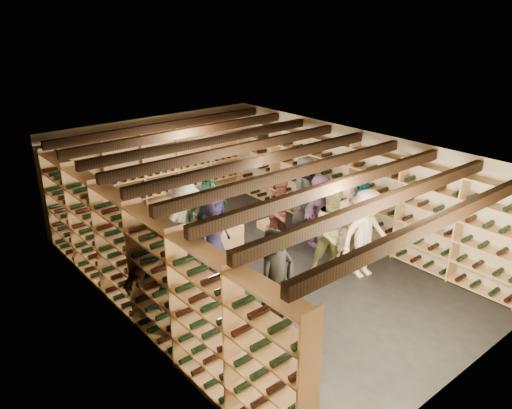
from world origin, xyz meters
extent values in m
plane|color=black|center=(0.00, 0.00, 0.00)|extent=(8.00, 8.00, 0.00)
cube|color=#BFAF94|center=(0.00, 4.00, 1.20)|extent=(5.50, 0.02, 2.40)
cube|color=#BFAF94|center=(0.00, -4.00, 1.20)|extent=(5.50, 0.02, 2.40)
cube|color=#BFAF94|center=(-2.75, 0.00, 1.20)|extent=(0.02, 8.00, 2.40)
cube|color=#BFAF94|center=(2.75, 0.00, 1.20)|extent=(0.02, 8.00, 2.40)
cube|color=beige|center=(0.00, 0.00, 2.40)|extent=(5.50, 8.00, 0.01)
cube|color=black|center=(0.00, -3.50, 2.26)|extent=(5.40, 0.12, 0.18)
cube|color=black|center=(0.00, -2.62, 2.26)|extent=(5.40, 0.12, 0.18)
cube|color=black|center=(0.00, -1.75, 2.26)|extent=(5.40, 0.12, 0.18)
cube|color=black|center=(0.00, -0.88, 2.26)|extent=(5.40, 0.12, 0.18)
cube|color=black|center=(0.00, 0.00, 2.26)|extent=(5.40, 0.12, 0.18)
cube|color=black|center=(0.00, 0.88, 2.26)|extent=(5.40, 0.12, 0.18)
cube|color=black|center=(0.00, 1.75, 2.26)|extent=(5.40, 0.12, 0.18)
cube|color=black|center=(0.00, 2.62, 2.26)|extent=(5.40, 0.12, 0.18)
cube|color=black|center=(0.00, 3.50, 2.26)|extent=(5.40, 0.12, 0.18)
cube|color=tan|center=(-2.57, 0.00, 1.07)|extent=(0.32, 7.50, 2.15)
cube|color=tan|center=(2.57, 0.00, 1.07)|extent=(0.32, 7.50, 2.15)
cube|color=tan|center=(0.00, 3.83, 1.07)|extent=(4.70, 0.30, 2.15)
cube|color=tan|center=(-0.84, 1.77, 0.09)|extent=(0.51, 0.35, 0.17)
cube|color=tan|center=(-0.84, 1.77, 0.26)|extent=(0.51, 0.35, 0.17)
cube|color=tan|center=(-0.84, 1.77, 0.43)|extent=(0.51, 0.35, 0.17)
cube|color=tan|center=(0.23, 1.30, 0.09)|extent=(0.59, 0.50, 0.17)
cube|color=tan|center=(0.23, 1.30, 0.26)|extent=(0.59, 0.50, 0.17)
cube|color=tan|center=(0.23, 1.30, 0.43)|extent=(0.59, 0.50, 0.17)
cube|color=tan|center=(1.49, 1.48, 0.09)|extent=(0.50, 0.34, 0.17)
imported|color=black|center=(-2.14, -0.72, 0.94)|extent=(1.05, 0.84, 1.88)
imported|color=black|center=(-1.16, -1.70, 0.92)|extent=(0.68, 0.46, 1.83)
imported|color=brown|center=(0.98, -0.92, 0.89)|extent=(1.06, 0.96, 1.78)
imported|color=beige|center=(1.41, -1.33, 0.87)|extent=(1.20, 0.80, 1.74)
imported|color=#115F78|center=(2.18, -0.56, 0.81)|extent=(1.03, 0.73, 1.62)
imported|color=brown|center=(-2.18, -0.17, 0.90)|extent=(1.71, 0.70, 1.80)
imported|color=#26234B|center=(-0.55, 0.80, 0.76)|extent=(0.84, 0.65, 1.51)
imported|color=gray|center=(1.53, -0.80, 0.83)|extent=(0.66, 0.48, 1.67)
imported|color=#48211B|center=(1.05, 0.58, 0.76)|extent=(0.86, 0.73, 1.53)
imported|color=#ADAB9D|center=(-0.89, 1.30, 0.85)|extent=(1.25, 0.96, 1.71)
imported|color=#234D39|center=(-0.32, 1.30, 0.95)|extent=(1.19, 0.72, 1.90)
imported|color=#886299|center=(1.80, 0.19, 0.78)|extent=(1.51, 0.71, 1.56)
imported|color=#383A3E|center=(2.18, 1.05, 0.84)|extent=(0.95, 0.77, 1.68)
camera|label=1|loc=(-5.54, -6.49, 4.83)|focal=35.00mm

